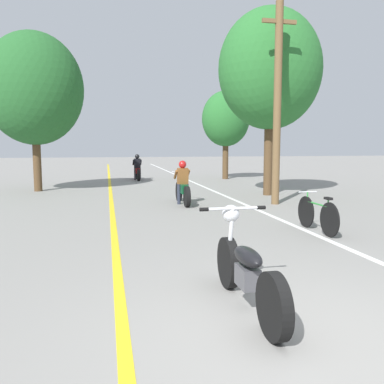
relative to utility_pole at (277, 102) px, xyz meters
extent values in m
plane|color=gray|center=(-3.43, -8.59, -3.20)|extent=(120.00, 120.00, 0.00)
cube|color=yellow|center=(-5.13, 4.23, -3.19)|extent=(0.14, 48.00, 0.01)
cube|color=white|center=(-0.98, 4.23, -3.19)|extent=(0.14, 48.00, 0.01)
cylinder|color=brown|center=(0.00, 0.00, -0.09)|extent=(0.24, 0.24, 6.22)
cube|color=brown|center=(0.00, 0.00, 2.42)|extent=(1.10, 0.10, 0.12)
cylinder|color=#513A23|center=(0.67, 2.26, -1.48)|extent=(0.32, 0.32, 3.43)
ellipsoid|color=#286B2D|center=(0.67, 2.26, 1.43)|extent=(3.80, 3.42, 4.37)
cylinder|color=#513A23|center=(1.19, 9.60, -1.96)|extent=(0.32, 0.32, 2.48)
ellipsoid|color=#286B2D|center=(1.19, 9.60, 0.11)|extent=(2.63, 2.36, 3.02)
cylinder|color=#513A23|center=(-8.01, 5.41, -1.76)|extent=(0.32, 0.32, 2.88)
ellipsoid|color=#235B28|center=(-8.01, 5.41, 0.91)|extent=(3.87, 3.49, 4.45)
cylinder|color=black|center=(-3.70, -7.02, -2.86)|extent=(0.12, 0.67, 0.67)
cylinder|color=black|center=(-3.70, -8.52, -2.86)|extent=(0.12, 0.67, 0.67)
ellipsoid|color=black|center=(-3.70, -7.77, -2.57)|extent=(0.24, 0.68, 0.19)
cube|color=#4C4C51|center=(-3.70, -7.77, -2.81)|extent=(0.20, 0.36, 0.24)
cylinder|color=silver|center=(-3.70, -7.11, -2.49)|extent=(0.06, 0.23, 0.76)
cylinder|color=silver|center=(-3.70, -7.20, -2.11)|extent=(0.75, 0.04, 0.04)
cylinder|color=black|center=(-4.08, -7.20, -2.11)|extent=(0.11, 0.05, 0.05)
cylinder|color=black|center=(-3.32, -7.20, -2.11)|extent=(0.11, 0.05, 0.05)
sphere|color=silver|center=(-3.70, -7.11, -2.19)|extent=(0.23, 0.23, 0.23)
cylinder|color=black|center=(-2.88, 1.36, -2.88)|extent=(0.12, 0.64, 0.64)
cylinder|color=black|center=(-2.88, -0.06, -2.88)|extent=(0.12, 0.64, 0.64)
cube|color=#0C4723|center=(-2.88, 0.65, -2.70)|extent=(0.20, 0.91, 0.28)
cylinder|color=silver|center=(-2.88, 1.26, -2.21)|extent=(0.50, 0.03, 0.03)
cylinder|color=#282D3D|center=(-3.01, 0.60, -2.88)|extent=(0.11, 0.11, 0.64)
cylinder|color=#282D3D|center=(-2.75, 0.60, -2.88)|extent=(0.11, 0.11, 0.64)
cube|color=brown|center=(-2.88, 0.63, -2.31)|extent=(0.34, 0.27, 0.53)
cylinder|color=brown|center=(-3.08, 0.79, -2.26)|extent=(0.08, 0.42, 0.32)
cylinder|color=brown|center=(-2.68, 0.79, -2.26)|extent=(0.08, 0.42, 0.32)
sphere|color=#B21919|center=(-2.88, 0.67, -1.93)|extent=(0.24, 0.24, 0.24)
cylinder|color=black|center=(-3.63, 10.75, -2.89)|extent=(0.12, 0.62, 0.62)
cylinder|color=black|center=(-3.63, 9.26, -2.89)|extent=(0.12, 0.62, 0.62)
cube|color=maroon|center=(-3.63, 10.01, -2.71)|extent=(0.20, 0.95, 0.28)
cylinder|color=silver|center=(-3.63, 10.65, -2.23)|extent=(0.50, 0.03, 0.03)
cylinder|color=#38383D|center=(-3.76, 9.96, -2.88)|extent=(0.11, 0.11, 0.63)
cylinder|color=#38383D|center=(-3.50, 9.96, -2.88)|extent=(0.11, 0.11, 0.63)
cube|color=black|center=(-3.63, 9.99, -2.31)|extent=(0.34, 0.27, 0.53)
cylinder|color=black|center=(-3.83, 10.15, -2.26)|extent=(0.08, 0.42, 0.33)
cylinder|color=black|center=(-3.43, 10.15, -2.26)|extent=(0.08, 0.42, 0.33)
sphere|color=black|center=(-3.63, 10.03, -1.93)|extent=(0.24, 0.24, 0.24)
cylinder|color=black|center=(-0.80, -3.59, -2.84)|extent=(0.04, 0.72, 0.72)
cylinder|color=black|center=(-0.80, -4.60, -2.84)|extent=(0.04, 0.72, 0.72)
cylinder|color=#2D8C38|center=(-0.80, -4.09, -2.59)|extent=(0.04, 0.81, 0.04)
cylinder|color=#2D8C38|center=(-0.80, -4.52, -2.62)|extent=(0.03, 0.03, 0.43)
cube|color=black|center=(-0.80, -4.52, -2.41)|extent=(0.10, 0.20, 0.05)
cylinder|color=#2D8C38|center=(-0.80, -3.64, -2.61)|extent=(0.03, 0.03, 0.46)
cylinder|color=silver|center=(-0.80, -3.64, -2.37)|extent=(0.44, 0.03, 0.03)
camera|label=1|loc=(-5.24, -12.03, -1.31)|focal=38.00mm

